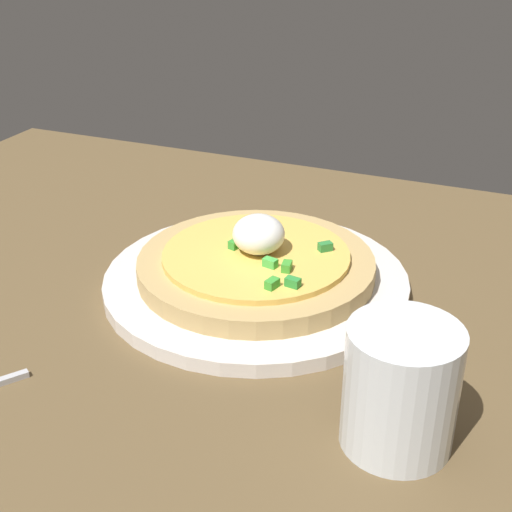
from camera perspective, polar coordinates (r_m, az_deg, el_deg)
dining_table at (r=67.56cm, az=-8.10°, el=-4.63°), size 90.72×78.88×3.36cm
plate at (r=67.57cm, az=-0.00°, el=-2.01°), size 29.04×29.04×1.34cm
pizza at (r=66.61cm, az=0.02°, el=-0.50°), size 22.50×22.50×6.05cm
cup_near at (r=48.85cm, az=11.56°, el=-10.90°), size 7.73×7.73×9.01cm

